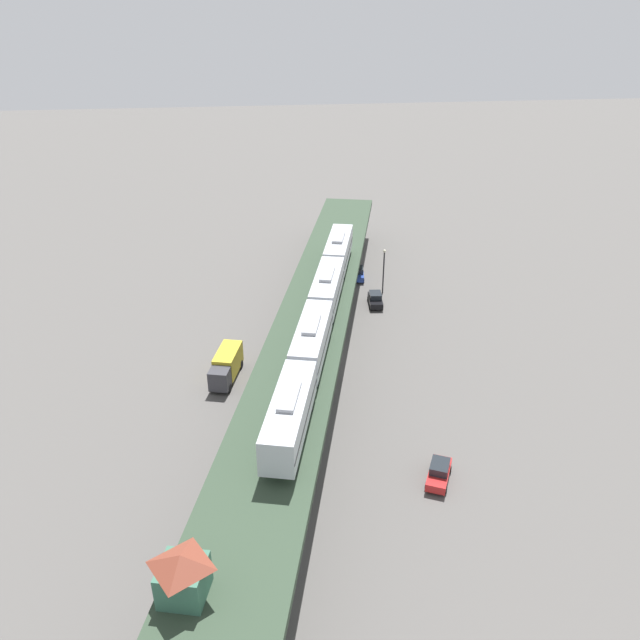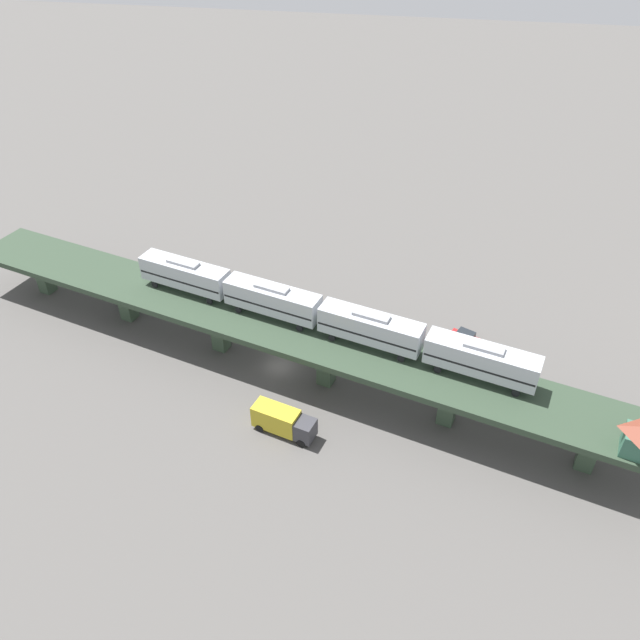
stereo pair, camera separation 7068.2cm
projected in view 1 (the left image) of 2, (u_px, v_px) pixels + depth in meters
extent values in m
plane|color=#514F4C|center=(314.00, 359.00, 76.53)|extent=(400.00, 400.00, 0.00)
cube|color=#2C3D2C|center=(314.00, 314.00, 73.68)|extent=(31.66, 91.09, 0.80)
cube|color=#384C38|center=(345.00, 232.00, 109.04)|extent=(2.20, 2.20, 5.75)
cube|color=#384C38|center=(335.00, 264.00, 95.85)|extent=(2.20, 2.20, 5.75)
cube|color=#384C38|center=(323.00, 307.00, 82.67)|extent=(2.20, 2.20, 5.75)
cube|color=#384C38|center=(306.00, 367.00, 69.48)|extent=(2.20, 2.20, 5.75)
cube|color=#384C38|center=(281.00, 453.00, 56.30)|extent=(2.20, 2.20, 5.75)
cube|color=#384C38|center=(240.00, 593.00, 43.11)|extent=(2.20, 2.20, 5.75)
cube|color=#ADB2BA|center=(338.00, 249.00, 84.38)|extent=(5.78, 12.32, 3.10)
cube|color=black|center=(338.00, 251.00, 84.52)|extent=(5.75, 12.10, 0.24)
cube|color=gray|center=(339.00, 237.00, 83.58)|extent=(2.43, 4.42, 0.36)
cylinder|color=black|center=(350.00, 253.00, 88.91)|extent=(0.43, 0.87, 0.84)
cylinder|color=black|center=(333.00, 252.00, 89.19)|extent=(0.43, 0.87, 0.84)
cylinder|color=black|center=(344.00, 276.00, 81.53)|extent=(0.43, 0.87, 0.84)
cylinder|color=black|center=(326.00, 276.00, 81.81)|extent=(0.43, 0.87, 0.84)
cube|color=#ADB2BA|center=(327.00, 288.00, 73.30)|extent=(5.78, 12.32, 3.10)
cube|color=black|center=(327.00, 290.00, 73.44)|extent=(5.75, 12.10, 0.24)
cube|color=gray|center=(327.00, 274.00, 72.50)|extent=(2.43, 4.42, 0.36)
cylinder|color=black|center=(341.00, 290.00, 77.84)|extent=(0.43, 0.87, 0.84)
cylinder|color=black|center=(322.00, 289.00, 78.11)|extent=(0.43, 0.87, 0.84)
cylinder|color=black|center=(333.00, 321.00, 70.45)|extent=(0.43, 0.87, 0.84)
cylinder|color=black|center=(312.00, 319.00, 70.73)|extent=(0.43, 0.87, 0.84)
cube|color=#ADB2BA|center=(312.00, 340.00, 62.23)|extent=(5.78, 12.32, 3.10)
cube|color=black|center=(312.00, 342.00, 62.37)|extent=(5.75, 12.10, 0.24)
cube|color=gray|center=(312.00, 324.00, 61.43)|extent=(2.43, 4.42, 0.36)
cylinder|color=black|center=(328.00, 339.00, 66.76)|extent=(0.43, 0.87, 0.84)
cylinder|color=black|center=(306.00, 337.00, 67.04)|extent=(0.43, 0.87, 0.84)
cylinder|color=black|center=(318.00, 381.00, 59.38)|extent=(0.43, 0.87, 0.84)
cylinder|color=black|center=(293.00, 379.00, 59.66)|extent=(0.43, 0.87, 0.84)
cube|color=#ADB2BA|center=(290.00, 414.00, 51.15)|extent=(5.78, 12.32, 3.10)
cube|color=black|center=(290.00, 417.00, 51.29)|extent=(5.75, 12.10, 0.24)
cube|color=gray|center=(289.00, 397.00, 50.35)|extent=(2.43, 4.42, 0.36)
cylinder|color=black|center=(311.00, 407.00, 55.68)|extent=(0.43, 0.87, 0.84)
cylinder|color=black|center=(285.00, 405.00, 55.96)|extent=(0.43, 0.87, 0.84)
cylinder|color=black|center=(296.00, 470.00, 48.30)|extent=(0.43, 0.87, 0.84)
cylinder|color=black|center=(266.00, 467.00, 48.58)|extent=(0.43, 0.87, 0.84)
cube|color=#33604C|center=(183.00, 580.00, 38.16)|extent=(3.42, 3.42, 2.50)
pyramid|color=brown|center=(181.00, 561.00, 37.37)|extent=(3.94, 3.94, 0.90)
cube|color=#233D93|center=(358.00, 275.00, 97.79)|extent=(2.44, 4.62, 0.80)
cube|color=#1E2328|center=(358.00, 270.00, 97.56)|extent=(1.95, 2.42, 0.76)
cylinder|color=black|center=(363.00, 273.00, 99.22)|extent=(0.34, 0.69, 0.66)
cylinder|color=black|center=(352.00, 273.00, 99.26)|extent=(0.34, 0.69, 0.66)
cylinder|color=black|center=(363.00, 281.00, 96.69)|extent=(0.34, 0.69, 0.66)
cylinder|color=black|center=(352.00, 281.00, 96.72)|extent=(0.34, 0.69, 0.66)
cube|color=#AD1E1E|center=(439.00, 474.00, 56.99)|extent=(3.52, 4.75, 0.80)
cube|color=#1E2328|center=(440.00, 467.00, 56.76)|extent=(2.43, 2.69, 0.76)
cylinder|color=black|center=(450.00, 470.00, 58.14)|extent=(0.50, 0.70, 0.66)
cylinder|color=black|center=(432.00, 466.00, 58.62)|extent=(0.50, 0.70, 0.66)
cylinder|color=black|center=(445.00, 490.00, 55.73)|extent=(0.50, 0.70, 0.66)
cylinder|color=black|center=(426.00, 486.00, 56.21)|extent=(0.50, 0.70, 0.66)
cube|color=black|center=(375.00, 301.00, 89.46)|extent=(2.21, 4.55, 0.80)
cube|color=#1E2328|center=(375.00, 295.00, 89.23)|extent=(1.84, 2.35, 0.76)
cylinder|color=black|center=(380.00, 299.00, 90.93)|extent=(0.30, 0.68, 0.66)
cylinder|color=black|center=(368.00, 299.00, 90.89)|extent=(0.30, 0.68, 0.66)
cylinder|color=black|center=(382.00, 307.00, 88.40)|extent=(0.30, 0.68, 0.66)
cylinder|color=black|center=(370.00, 308.00, 88.35)|extent=(0.30, 0.68, 0.66)
cube|color=#333338|center=(220.00, 379.00, 69.48)|extent=(2.64, 2.50, 2.30)
cube|color=gold|center=(228.00, 361.00, 72.56)|extent=(3.57, 5.62, 2.70)
cylinder|color=black|center=(212.00, 387.00, 70.13)|extent=(0.60, 1.06, 1.00)
cylinder|color=black|center=(229.00, 388.00, 69.90)|extent=(0.60, 1.06, 1.00)
cylinder|color=black|center=(224.00, 363.00, 74.67)|extent=(0.60, 1.06, 1.00)
cylinder|color=black|center=(241.00, 364.00, 74.43)|extent=(0.60, 1.06, 1.00)
cylinder|color=black|center=(383.00, 273.00, 91.94)|extent=(0.20, 0.20, 6.50)
sphere|color=beige|center=(385.00, 251.00, 90.34)|extent=(0.44, 0.44, 0.44)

